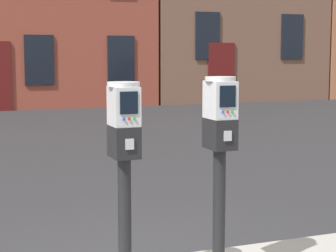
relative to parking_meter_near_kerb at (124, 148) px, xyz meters
The scene contains 2 objects.
parking_meter_near_kerb is the anchor object (origin of this frame).
parking_meter_twin_adjacent 0.71m from the parking_meter_near_kerb, ahead, with size 0.22×0.25×1.44m.
Camera 1 is at (-1.35, -4.12, 1.74)m, focal length 64.56 mm.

